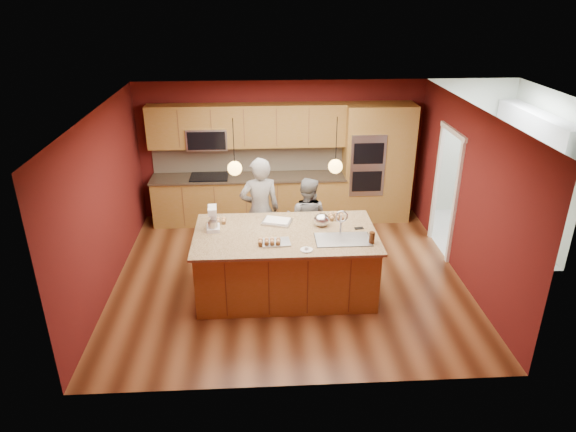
{
  "coord_description": "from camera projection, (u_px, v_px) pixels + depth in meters",
  "views": [
    {
      "loc": [
        -0.43,
        -7.17,
        4.31
      ],
      "look_at": [
        -0.02,
        -0.1,
        1.11
      ],
      "focal_mm": 32.0,
      "sensor_mm": 36.0,
      "label": 1
    }
  ],
  "objects": [
    {
      "name": "phone",
      "position": [
        359.0,
        228.0,
        7.66
      ],
      "size": [
        0.14,
        0.09,
        0.01
      ],
      "primitive_type": "cube",
      "rotation": [
        0.0,
        0.0,
        0.13
      ],
      "color": "black",
      "rests_on": "island"
    },
    {
      "name": "wall_front",
      "position": [
        303.0,
        288.0,
        5.49
      ],
      "size": [
        5.5,
        0.0,
        5.5
      ],
      "primitive_type": "plane",
      "rotation": [
        -1.57,
        0.0,
        0.0
      ],
      "color": "#521312",
      "rests_on": "ground"
    },
    {
      "name": "floor",
      "position": [
        289.0,
        276.0,
        8.32
      ],
      "size": [
        5.5,
        5.5,
        0.0
      ],
      "primitive_type": "plane",
      "color": "#44210F",
      "rests_on": "ground"
    },
    {
      "name": "cupcakes_left",
      "position": [
        218.0,
        221.0,
        7.83
      ],
      "size": [
        0.26,
        0.17,
        0.08
      ],
      "primitive_type": null,
      "color": "tan",
      "rests_on": "island"
    },
    {
      "name": "wall_right",
      "position": [
        466.0,
        195.0,
        7.91
      ],
      "size": [
        0.0,
        5.0,
        5.0
      ],
      "primitive_type": "plane",
      "rotation": [
        1.57,
        0.0,
        -1.57
      ],
      "color": "#521312",
      "rests_on": "ground"
    },
    {
      "name": "washer",
      "position": [
        521.0,
        217.0,
        9.12
      ],
      "size": [
        0.84,
        0.86,
        1.09
      ],
      "primitive_type": "cube",
      "rotation": [
        0.0,
        0.0,
        0.28
      ],
      "color": "silver",
      "rests_on": "floor"
    },
    {
      "name": "pendant_right",
      "position": [
        335.0,
        166.0,
        7.15
      ],
      "size": [
        0.2,
        0.2,
        0.8
      ],
      "color": "black",
      "rests_on": "ceiling"
    },
    {
      "name": "doorway_trim",
      "position": [
        445.0,
        194.0,
        8.76
      ],
      "size": [
        0.08,
        1.11,
        2.2
      ],
      "primitive_type": null,
      "color": "white",
      "rests_on": "wall_right"
    },
    {
      "name": "cooling_rack",
      "position": [
        276.0,
        242.0,
        7.23
      ],
      "size": [
        0.42,
        0.31,
        0.02
      ],
      "primitive_type": "cube",
      "rotation": [
        0.0,
        0.0,
        0.08
      ],
      "color": "#A6A9AD",
      "rests_on": "island"
    },
    {
      "name": "plate",
      "position": [
        307.0,
        250.0,
        7.03
      ],
      "size": [
        0.17,
        0.17,
        0.01
      ],
      "primitive_type": "cylinder",
      "color": "silver",
      "rests_on": "island"
    },
    {
      "name": "cabinet_run",
      "position": [
        247.0,
        173.0,
        9.92
      ],
      "size": [
        3.74,
        0.64,
        2.3
      ],
      "color": "olive",
      "rests_on": "floor"
    },
    {
      "name": "laundry_room",
      "position": [
        536.0,
        135.0,
        8.84
      ],
      "size": [
        2.6,
        2.7,
        2.7
      ],
      "color": "beige",
      "rests_on": "ground"
    },
    {
      "name": "dryer",
      "position": [
        503.0,
        203.0,
        9.79
      ],
      "size": [
        0.77,
        0.79,
        1.02
      ],
      "primitive_type": "cube",
      "rotation": [
        0.0,
        0.0,
        0.25
      ],
      "color": "silver",
      "rests_on": "floor"
    },
    {
      "name": "stand_mixer",
      "position": [
        213.0,
        220.0,
        7.57
      ],
      "size": [
        0.21,
        0.28,
        0.36
      ],
      "rotation": [
        0.0,
        0.0,
        0.07
      ],
      "color": "silver",
      "rests_on": "island"
    },
    {
      "name": "island",
      "position": [
        287.0,
        262.0,
        7.72
      ],
      "size": [
        2.68,
        1.5,
        1.37
      ],
      "color": "olive",
      "rests_on": "floor"
    },
    {
      "name": "mixing_bowl",
      "position": [
        322.0,
        220.0,
        7.72
      ],
      "size": [
        0.24,
        0.24,
        0.2
      ],
      "primitive_type": "ellipsoid",
      "color": "silver",
      "rests_on": "island"
    },
    {
      "name": "ceiling",
      "position": [
        289.0,
        110.0,
        7.21
      ],
      "size": [
        5.5,
        5.5,
        0.0
      ],
      "primitive_type": "plane",
      "rotation": [
        3.14,
        0.0,
        0.0
      ],
      "color": "silver",
      "rests_on": "ground"
    },
    {
      "name": "sheet_cake",
      "position": [
        277.0,
        221.0,
        7.84
      ],
      "size": [
        0.5,
        0.43,
        0.05
      ],
      "rotation": [
        0.0,
        0.0,
        -0.3
      ],
      "color": "silver",
      "rests_on": "island"
    },
    {
      "name": "oven_column",
      "position": [
        377.0,
        163.0,
        9.94
      ],
      "size": [
        1.3,
        0.62,
        2.3
      ],
      "color": "olive",
      "rests_on": "floor"
    },
    {
      "name": "wall_left",
      "position": [
        104.0,
        203.0,
        7.62
      ],
      "size": [
        0.0,
        5.0,
        5.0
      ],
      "primitive_type": "plane",
      "rotation": [
        1.57,
        0.0,
        1.57
      ],
      "color": "#521312",
      "rests_on": "ground"
    },
    {
      "name": "cupcakes_rack",
      "position": [
        269.0,
        241.0,
        7.16
      ],
      "size": [
        0.33,
        0.16,
        0.07
      ],
      "primitive_type": null,
      "color": "tan",
      "rests_on": "island"
    },
    {
      "name": "person_left",
      "position": [
        260.0,
        211.0,
        8.45
      ],
      "size": [
        0.73,
        0.54,
        1.82
      ],
      "primitive_type": "imported",
      "rotation": [
        0.0,
        0.0,
        3.31
      ],
      "color": "black",
      "rests_on": "floor"
    },
    {
      "name": "wall_back",
      "position": [
        281.0,
        150.0,
        10.04
      ],
      "size": [
        5.5,
        0.0,
        5.5
      ],
      "primitive_type": "plane",
      "rotation": [
        1.57,
        0.0,
        0.0
      ],
      "color": "#521312",
      "rests_on": "ground"
    },
    {
      "name": "cupcakes_right",
      "position": [
        336.0,
        216.0,
        7.98
      ],
      "size": [
        0.25,
        0.25,
        0.07
      ],
      "primitive_type": null,
      "color": "tan",
      "rests_on": "island"
    },
    {
      "name": "tumbler",
      "position": [
        372.0,
        238.0,
        7.21
      ],
      "size": [
        0.08,
        0.08,
        0.16
      ],
      "primitive_type": "cylinder",
      "color": "#3B1D0B",
      "rests_on": "island"
    },
    {
      "name": "person_right",
      "position": [
        307.0,
        219.0,
        8.56
      ],
      "size": [
        0.86,
        0.77,
        1.47
      ],
      "primitive_type": "imported",
      "rotation": [
        0.0,
        0.0,
        2.78
      ],
      "color": "gray",
      "rests_on": "floor"
    },
    {
      "name": "pendant_left",
      "position": [
        235.0,
        168.0,
        7.07
      ],
      "size": [
        0.2,
        0.2,
        0.8
      ],
      "color": "black",
      "rests_on": "ceiling"
    }
  ]
}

